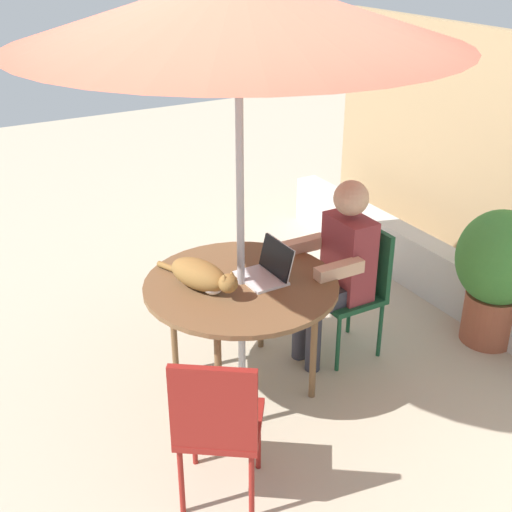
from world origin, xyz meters
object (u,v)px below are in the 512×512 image
Objects in this scene: chair_empty at (217,421)px; laptop at (269,268)px; cat at (202,276)px; patio_table at (241,291)px; potted_plant_near_fence at (498,269)px; chair_occupied at (357,281)px; person_seated at (339,263)px; patio_umbrella at (238,8)px.

chair_empty is 1.10m from laptop.
laptop reaches higher than cat.
patio_table is 1.30× the size of chair_empty.
cat is 0.66× the size of potted_plant_near_fence.
chair_occupied is 0.95m from potted_plant_near_fence.
person_seated is at bearing 90.00° from patio_table.
chair_empty is 2.32m from potted_plant_near_fence.
cat is at bearing -102.44° from potted_plant_near_fence.
potted_plant_near_fence is (-0.41, 2.29, 0.04)m from chair_empty.
chair_occupied is (0.00, 0.86, -1.73)m from patio_umbrella.
chair_empty reaches higher than patio_table.
cat is (-0.07, -0.40, 0.02)m from laptop.
patio_table is 0.70m from person_seated.
laptop is at bearing 80.75° from cat.
patio_umbrella is 1.71m from person_seated.
patio_table is at bearing -90.00° from chair_occupied.
potted_plant_near_fence reaches higher than patio_table.
cat is (-0.05, -0.23, -1.43)m from patio_umbrella.
patio_umbrella is at bearing 0.00° from patio_table.
chair_empty is (0.79, -1.42, 0.00)m from chair_occupied.
potted_plant_near_fence is (0.39, 1.73, -0.12)m from patio_table.
chair_empty is (0.79, -0.56, -0.16)m from patio_table.
patio_umbrella is at bearing -96.29° from laptop.
chair_occupied is 1.13m from cat.
patio_table is 1.57m from patio_umbrella.
patio_table is 1.82× the size of cat.
potted_plant_near_fence is (0.39, 1.03, -0.13)m from person_seated.
patio_umbrella reaches higher than chair_empty.
patio_umbrella is at bearing 78.50° from cat.
cat reaches higher than patio_table.
patio_umbrella is at bearing -90.00° from person_seated.
cat is (-0.05, -0.93, 0.13)m from person_seated.
patio_table is 1.30× the size of chair_occupied.
patio_table is 0.47× the size of patio_umbrella.
potted_plant_near_fence is (0.39, 0.87, 0.04)m from chair_occupied.
laptop is (0.02, -0.69, 0.28)m from chair_occupied.
cat is at bearing -92.84° from person_seated.
patio_table is 0.21m from laptop.
patio_table is 0.98m from chair_empty.
person_seated is at bearing 90.00° from patio_umbrella.
patio_umbrella reaches higher than laptop.
cat is (-0.84, 0.33, 0.30)m from chair_empty.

